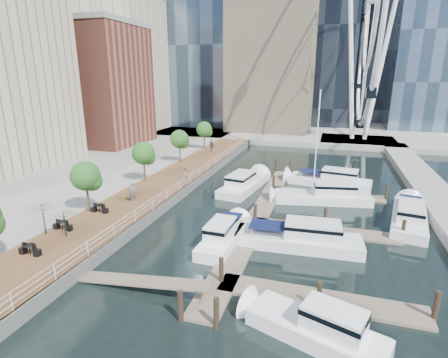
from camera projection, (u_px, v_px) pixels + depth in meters
name	position (u px, v px, depth m)	size (l,w,h in m)	color
ground	(190.00, 261.00, 24.88)	(520.00, 520.00, 0.00)	black
boardwalk	(168.00, 184.00, 41.05)	(6.00, 60.00, 1.00)	brown
seawall	(191.00, 187.00, 40.20)	(0.25, 60.00, 1.00)	#595954
land_far	(305.00, 115.00, 118.31)	(200.00, 114.00, 1.00)	gray
breakwater	(434.00, 195.00, 37.42)	(4.00, 60.00, 1.00)	gray
pier	(358.00, 142.00, 68.48)	(14.00, 12.00, 1.00)	gray
railing	(190.00, 178.00, 39.95)	(0.10, 60.00, 1.05)	white
floating_docks	(313.00, 216.00, 31.64)	(16.00, 34.00, 2.60)	#6D6051
midrise_condos	(56.00, 72.00, 55.24)	(19.00, 67.00, 28.00)	#BCAD8E
street_trees	(143.00, 153.00, 39.76)	(2.60, 42.60, 4.60)	#3F2B1C
cafe_tables	(47.00, 237.00, 25.61)	(2.50, 13.70, 0.74)	black
yacht_foreground	(296.00, 246.00, 27.11)	(2.88, 10.76, 2.15)	silver
pedestrian_near	(133.00, 192.00, 33.64)	(0.70, 0.46, 1.92)	#4F586A
pedestrian_mid	(185.00, 174.00, 40.86)	(0.72, 0.56, 1.49)	gray
pedestrian_far	(212.00, 146.00, 56.58)	(1.12, 0.47, 1.91)	#343C41
moored_yachts	(316.00, 206.00, 35.62)	(21.04, 31.73, 11.50)	white
cafe_seating	(25.00, 234.00, 24.13)	(4.76, 9.66, 2.50)	#0E3518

